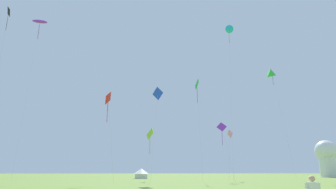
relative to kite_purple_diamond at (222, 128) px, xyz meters
The scene contains 12 objects.
kite_purple_diamond is the anchor object (origin of this frame).
kite_green_delta 20.16m from the kite_purple_diamond, 25.37° to the left, with size 3.53×2.60×24.11m.
kite_black_diamond 41.55m from the kite_purple_diamond, 166.20° to the right, with size 1.06×2.39×28.12m.
kite_green_diamond 9.68m from the kite_purple_diamond, 163.82° to the left, with size 0.61×3.02×19.73m.
kite_pink_diamond 5.52m from the kite_purple_diamond, 59.08° to the left, with size 1.56×3.00×10.05m.
kite_cyan_delta 23.65m from the kite_purple_diamond, 50.12° to the left, with size 2.73×2.89×33.68m.
kite_purple_parafoil 46.27m from the kite_purple_diamond, 169.97° to the left, with size 3.37×2.59×34.84m.
kite_blue_diamond 13.73m from the kite_purple_diamond, 165.45° to the right, with size 2.05×2.57×16.49m.
kite_red_diamond 21.77m from the kite_purple_diamond, 160.51° to the right, with size 2.14×2.58×14.36m.
kite_lime_diamond 14.36m from the kite_purple_diamond, 159.35° to the left, with size 1.53×2.29×10.31m.
festival_tent_left 26.72m from the kite_purple_diamond, 127.36° to the left, with size 3.70×3.70×2.40m.
observatory_dome 50.96m from the kite_purple_diamond, 38.73° to the left, with size 6.40×6.40×10.80m.
Camera 1 is at (-2.15, -2.99, 1.90)m, focal length 30.49 mm.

